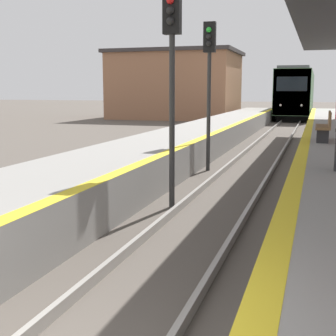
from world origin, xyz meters
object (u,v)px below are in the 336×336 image
object	(u,v)px
train	(297,93)
signal_mid	(209,68)
signal_near	(172,58)
bench	(325,126)

from	to	relation	value
train	signal_mid	size ratio (longest dim) A/B	4.18
train	signal_near	world-z (taller)	signal_near
signal_mid	bench	bearing A→B (deg)	16.73
bench	signal_near	bearing A→B (deg)	-118.39
train	signal_mid	distance (m)	32.16
signal_near	signal_mid	distance (m)	4.84
train	signal_near	distance (m)	36.97
train	bench	distance (m)	31.16
signal_near	bench	distance (m)	6.90
signal_mid	bench	world-z (taller)	signal_mid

